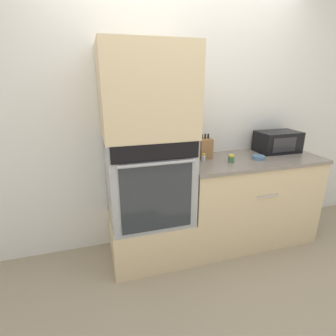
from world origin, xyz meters
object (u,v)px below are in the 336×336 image
Objects in this scene: wall_oven at (149,179)px; microwave at (278,142)px; knife_block at (205,148)px; condiment_jar_far at (190,153)px; condiment_jar_mid at (203,157)px; condiment_jar_near at (231,159)px; bowl at (258,157)px.

wall_oven reaches higher than microwave.
wall_oven is 1.75× the size of microwave.
wall_oven reaches higher than knife_block.
knife_block is 3.69× the size of condiment_jar_far.
wall_oven is 0.55m from condiment_jar_mid.
condiment_jar_near is at bearing -23.88° from condiment_jar_mid.
bowl is (0.48, -0.20, -0.08)m from knife_block.
knife_block is 0.28m from condiment_jar_near.
condiment_jar_near is at bearing -178.07° from bowl.
microwave is 6.06× the size of condiment_jar_near.
wall_oven is 1.44m from microwave.
wall_oven is 6.33× the size of bowl.
wall_oven reaches higher than condiment_jar_near.
condiment_jar_far is (-0.58, 0.30, 0.01)m from bowl.
knife_block is at bearing 179.45° from microwave.
knife_block is 0.13m from condiment_jar_mid.
condiment_jar_near is at bearing -163.09° from microwave.
condiment_jar_far is (-0.05, 0.21, -0.01)m from condiment_jar_mid.
bowl is 1.89× the size of condiment_jar_far.
bowl is at bearing 1.93° from condiment_jar_near.
wall_oven is 0.78m from condiment_jar_near.
condiment_jar_near is at bearing -47.50° from condiment_jar_far.
condiment_jar_mid reaches higher than condiment_jar_near.
condiment_jar_near is 1.13× the size of condiment_jar_far.
condiment_jar_mid is at bearing 156.12° from condiment_jar_near.
microwave is (1.42, 0.13, 0.21)m from wall_oven.
microwave reaches higher than condiment_jar_near.
bowl is at bearing -27.14° from condiment_jar_far.
wall_oven is at bearing 176.61° from bowl.
condiment_jar_far is at bearing 132.50° from condiment_jar_near.
knife_block is at bearing 157.54° from bowl.
bowl is 1.59× the size of condiment_jar_mid.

